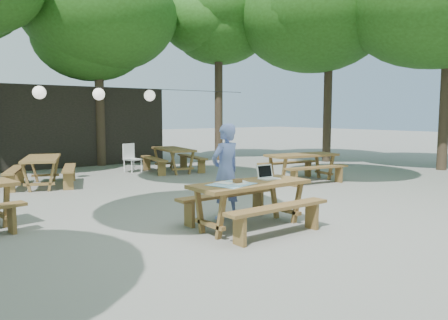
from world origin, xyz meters
TOP-DOWN VIEW (x-y plane):
  - ground at (0.00, 0.00)m, footprint 80.00×80.00m
  - pavilion at (0.50, 10.50)m, footprint 6.00×3.00m
  - main_picnic_table at (-0.37, -0.78)m, footprint 2.00×1.58m
  - picnic_table_ne at (3.98, 2.12)m, footprint 2.13×1.86m
  - picnic_table_far_w at (-1.94, 5.51)m, footprint 2.13×2.33m
  - picnic_table_far_e at (2.19, 5.97)m, footprint 1.89×2.15m
  - woman at (-0.29, -0.02)m, footprint 0.65×0.47m
  - plastic_chair at (1.12, 6.71)m, footprint 0.53×0.53m
  - laptop at (0.09, -0.69)m, footprint 0.34×0.27m
  - tabletop_clutter at (-0.72, -0.77)m, footprint 0.78×0.71m
  - paper_lanterns at (-0.19, 6.00)m, footprint 9.00×0.34m

SIDE VIEW (x-z plane):
  - ground at x=0.00m, z-range 0.00..0.00m
  - plastic_chair at x=1.12m, z-range -0.19..0.71m
  - main_picnic_table at x=-0.37m, z-range 0.01..0.76m
  - picnic_table_ne at x=3.98m, z-range 0.01..0.76m
  - picnic_table_far_w at x=-1.94m, z-range 0.01..0.76m
  - picnic_table_far_e at x=2.19m, z-range 0.01..0.76m
  - tabletop_clutter at x=-0.72m, z-range 0.72..0.80m
  - laptop at x=0.09m, z-range 0.69..0.93m
  - woman at x=-0.29m, z-range 0.00..1.68m
  - pavilion at x=0.50m, z-range 0.00..2.80m
  - paper_lanterns at x=-0.19m, z-range 2.21..2.59m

